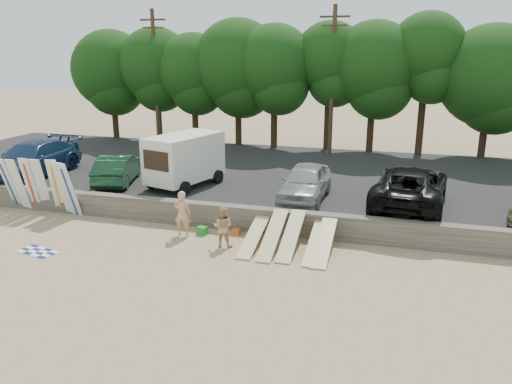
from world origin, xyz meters
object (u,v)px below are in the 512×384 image
(car_2, at_px, (305,182))
(car_0, at_px, (32,159))
(car_1, at_px, (118,169))
(beachgoer_a, at_px, (182,213))
(cooler, at_px, (202,231))
(box_trailer, at_px, (185,158))
(beachgoer_b, at_px, (223,227))
(car_3, at_px, (410,186))

(car_2, bearing_deg, car_0, 179.90)
(car_2, bearing_deg, car_1, 179.49)
(beachgoer_a, bearing_deg, car_2, -141.15)
(beachgoer_a, relative_size, cooler, 4.86)
(box_trailer, height_order, cooler, box_trailer)
(box_trailer, height_order, beachgoer_b, box_trailer)
(car_1, distance_m, cooler, 7.28)
(beachgoer_a, height_order, cooler, beachgoer_a)
(car_3, relative_size, beachgoer_b, 3.95)
(car_2, xyz_separation_m, beachgoer_a, (-4.13, -4.01, -0.56))
(box_trailer, distance_m, cooler, 5.37)
(beachgoer_a, bearing_deg, cooler, -159.69)
(car_3, xyz_separation_m, cooler, (-7.90, -4.10, -1.39))
(car_2, bearing_deg, car_3, 5.94)
(car_0, bearing_deg, car_3, 0.84)
(box_trailer, bearing_deg, car_1, -157.13)
(car_1, bearing_deg, box_trailer, 169.84)
(car_1, relative_size, beachgoer_a, 2.37)
(car_3, height_order, beachgoer_a, car_3)
(beachgoer_a, distance_m, cooler, 1.07)
(box_trailer, distance_m, car_0, 8.54)
(car_0, distance_m, car_3, 19.02)
(beachgoer_a, bearing_deg, car_3, -158.03)
(box_trailer, bearing_deg, beachgoer_b, -37.70)
(car_3, bearing_deg, car_0, 6.52)
(car_0, height_order, car_2, car_0)
(car_2, height_order, cooler, car_2)
(cooler, bearing_deg, beachgoer_a, -145.07)
(cooler, bearing_deg, car_3, 36.74)
(beachgoer_a, bearing_deg, car_0, -27.14)
(box_trailer, distance_m, beachgoer_a, 5.13)
(car_0, xyz_separation_m, cooler, (11.12, -3.86, -1.43))
(car_2, xyz_separation_m, cooler, (-3.45, -3.68, -1.32))
(beachgoer_a, relative_size, beachgoer_b, 1.19)
(car_2, relative_size, beachgoer_a, 2.49)
(car_0, height_order, beachgoer_a, car_0)
(car_3, distance_m, cooler, 9.01)
(car_2, bearing_deg, beachgoer_a, -135.26)
(car_1, bearing_deg, beachgoer_a, 125.00)
(car_3, xyz_separation_m, beachgoer_b, (-6.67, -5.04, -0.78))
(box_trailer, bearing_deg, car_0, -161.16)
(box_trailer, distance_m, car_1, 3.54)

